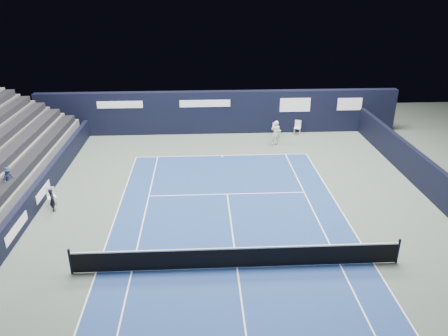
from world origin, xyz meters
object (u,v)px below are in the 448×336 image
at_px(folding_chair_back_a, 276,128).
at_px(tennis_net, 237,257).
at_px(folding_chair_back_b, 298,126).
at_px(line_judge_chair, 51,195).
at_px(tennis_player, 276,133).

distance_m(folding_chair_back_a, tennis_net, 15.99).
xyz_separation_m(folding_chair_back_b, line_judge_chair, (-14.59, -10.13, -0.05)).
height_order(folding_chair_back_b, tennis_net, tennis_net).
xyz_separation_m(folding_chair_back_a, folding_chair_back_b, (1.65, 0.41, 0.00)).
height_order(folding_chair_back_a, line_judge_chair, folding_chair_back_a).
height_order(folding_chair_back_b, line_judge_chair, folding_chair_back_b).
relative_size(folding_chair_back_a, tennis_player, 0.60).
bearing_deg(folding_chair_back_a, tennis_player, -124.93).
relative_size(folding_chair_back_a, tennis_net, 0.08).
height_order(line_judge_chair, tennis_player, tennis_player).
xyz_separation_m(folding_chair_back_a, tennis_player, (-0.32, -1.70, 0.27)).
relative_size(line_judge_chair, tennis_player, 0.55).
xyz_separation_m(folding_chair_back_b, tennis_net, (-5.72, -15.88, -0.07)).
relative_size(line_judge_chair, tennis_net, 0.07).
height_order(tennis_net, tennis_player, tennis_player).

